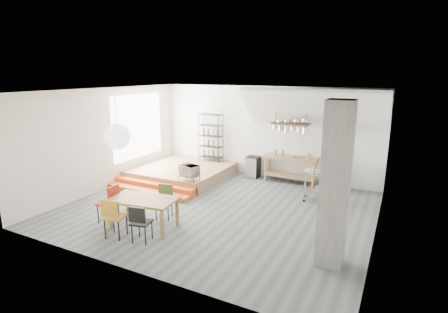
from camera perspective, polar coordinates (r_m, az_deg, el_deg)
The scene contains 26 objects.
floor at distance 9.76m, azimuth -1.04°, elevation -8.43°, with size 8.00×8.00×0.00m, color #4B5457.
wall_back at distance 12.41m, azimuth 6.60°, elevation 3.96°, with size 8.00×0.04×3.20m, color silver.
wall_left at distance 11.68m, azimuth -18.66°, elevation 2.72°, with size 0.04×7.00×3.20m, color silver.
wall_right at distance 8.23m, azimuth 24.28°, elevation -2.14°, with size 0.04×7.00×3.20m, color silver.
ceiling at distance 9.06m, azimuth -1.12°, elevation 10.68°, with size 8.00×7.00×0.02m, color white.
slope_ceiling at distance 11.20m, azimuth 14.34°, elevation 7.49°, with size 4.40×1.80×0.15m, color white.
window_pane at distance 12.71m, azimuth -13.85°, elevation 4.79°, with size 0.02×2.50×2.20m, color white.
platform at distance 12.55m, azimuth -6.80°, elevation -2.51°, with size 3.00×3.00×0.40m, color #946E4A.
step_lower at distance 11.10m, azimuth -12.42°, elevation -5.62°, with size 3.00×0.35×0.13m, color #DE521A.
step_upper at distance 11.34m, azimuth -11.31°, elevation -4.80°, with size 3.00×0.35×0.27m, color #DE521A.
concrete_column at distance 6.86m, azimuth 17.67°, elevation -4.57°, with size 0.50×0.50×3.20m, color slate.
kitchen_counter at distance 11.96m, azimuth 10.81°, elevation -1.35°, with size 1.80×0.60×0.91m.
stove at distance 11.71m, azimuth 17.37°, elevation -2.80°, with size 0.60×0.60×1.18m.
pot_rack at distance 11.46m, azimuth 10.92°, elevation 4.91°, with size 1.20×0.50×1.43m.
wire_shelving at distance 13.03m, azimuth -2.17°, elevation 3.28°, with size 0.88×0.38×1.80m.
microwave_shelf at distance 10.86m, azimuth -5.70°, elevation -3.13°, with size 0.60×0.40×0.16m.
paper_lantern at distance 8.53m, azimuth -17.04°, elevation 3.13°, with size 0.60×0.60×0.60m, color white.
dining_table at distance 8.60m, azimuth -13.06°, elevation -7.19°, with size 1.67×1.09×0.74m.
chair_mustard at distance 8.28m, azimuth -17.65°, elevation -9.07°, with size 0.52×0.52×0.94m.
chair_black at distance 7.93m, azimuth -13.58°, elevation -10.15°, with size 0.47×0.47×0.87m.
chair_olive at distance 9.13m, azimuth -9.68°, elevation -6.75°, with size 0.50×0.50×0.87m.
chair_red at distance 9.15m, azimuth -18.10°, elevation -6.84°, with size 0.49×0.49×0.96m.
rolling_cart at distance 10.49m, azimuth 15.38°, elevation -4.03°, with size 0.98×0.67×0.89m.
mini_fridge at distance 12.50m, azimuth 4.78°, elevation -1.68°, with size 0.44×0.44×0.75m, color black.
microwave at distance 10.81m, azimuth -5.72°, elevation -2.22°, with size 0.58×0.39×0.32m, color beige.
bowl at distance 11.80m, azimuth 11.46°, elevation -0.01°, with size 0.24×0.24×0.06m, color silver.
Camera 1 is at (4.29, -7.97, 3.67)m, focal length 28.00 mm.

